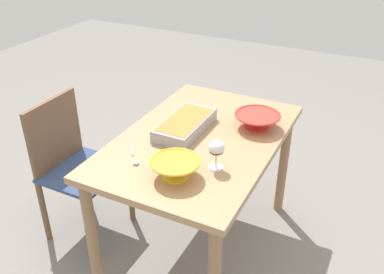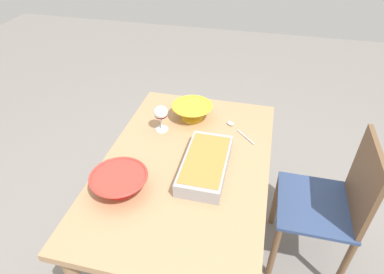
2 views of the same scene
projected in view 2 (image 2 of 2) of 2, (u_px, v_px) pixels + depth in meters
ground_plane at (187, 254)px, 2.01m from camera, size 8.00×8.00×0.00m
dining_table at (186, 178)px, 1.61m from camera, size 1.20×0.78×0.75m
chair at (332, 202)px, 1.72m from camera, size 0.42×0.40×0.86m
wine_glass at (161, 114)px, 1.70m from camera, size 0.08×0.08×0.15m
casserole_dish at (205, 164)px, 1.49m from camera, size 0.40×0.20×0.07m
mixing_bowl at (192, 111)px, 1.82m from camera, size 0.23×0.23×0.09m
small_bowl at (120, 182)px, 1.39m from camera, size 0.25×0.25×0.08m
serving_spoon at (235, 128)px, 1.77m from camera, size 0.18×0.17×0.01m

